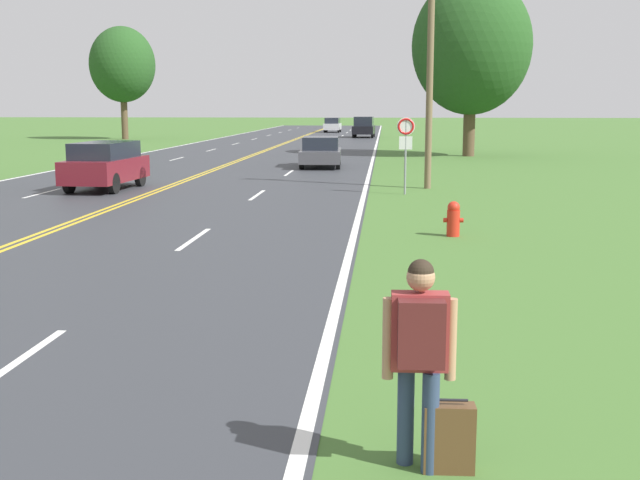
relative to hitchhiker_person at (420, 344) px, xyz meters
The scene contains 11 objects.
hitchhiker_person is the anchor object (origin of this frame).
suitcase 0.84m from the hitchhiker_person, ahead, with size 0.43×0.20×0.63m.
fire_hydrant 12.29m from the hitchhiker_person, 83.98° to the left, with size 0.46×0.30×0.81m.
traffic_sign 21.00m from the hitchhiker_person, 88.97° to the left, with size 0.60×0.10×2.60m.
utility_pole_midground 23.28m from the hitchhiker_person, 86.91° to the left, with size 1.80×0.24×7.37m.
tree_mid_treeline 68.59m from the hitchhiker_person, 110.13° to the left, with size 5.74×5.74×9.85m.
tree_right_cluster 42.89m from the hitchhiker_person, 83.74° to the left, with size 6.97×6.97×10.46m.
car_maroon_suv_mid_near 23.95m from the hitchhiker_person, 115.39° to the left, with size 1.97×4.34×1.71m.
car_dark_grey_sedan_mid_far 33.13m from the hitchhiker_person, 95.99° to the left, with size 2.14×4.62×1.48m.
car_black_suv_receding 70.00m from the hitchhiker_person, 91.94° to the left, with size 2.10×4.37×1.95m.
car_silver_hatchback_distant 84.71m from the hitchhiker_person, 94.26° to the left, with size 1.83×3.97×1.63m.
Camera 1 is at (8.02, -1.06, 2.99)m, focal length 45.00 mm.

